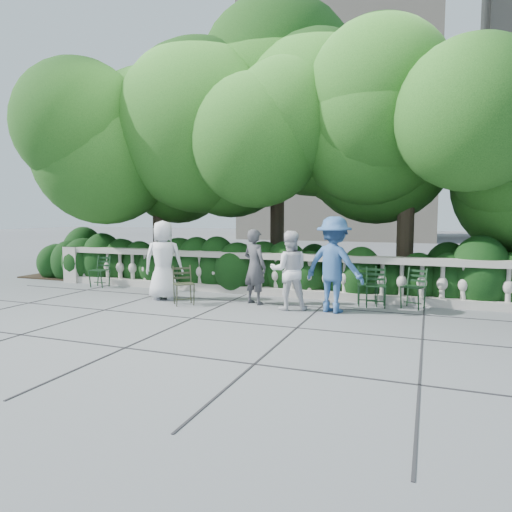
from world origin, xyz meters
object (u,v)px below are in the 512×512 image
(person_businessman, at_px, (164,260))
(chair_c, at_px, (166,291))
(chair_f, at_px, (410,310))
(chair_a, at_px, (97,288))
(person_woman_grey, at_px, (255,267))
(chair_weathered, at_px, (185,306))
(chair_d, at_px, (376,308))
(person_casual_man, at_px, (289,270))
(chair_e, at_px, (368,307))
(person_older_blue, at_px, (334,265))

(person_businessman, bearing_deg, chair_c, -79.14)
(chair_c, xyz_separation_m, chair_f, (5.75, -0.10, 0.00))
(chair_a, relative_size, chair_c, 1.00)
(person_woman_grey, bearing_deg, chair_weathered, 53.78)
(chair_a, relative_size, person_businessman, 0.47)
(chair_c, xyz_separation_m, chair_d, (5.09, -0.22, 0.00))
(chair_a, bearing_deg, person_casual_man, -10.83)
(person_casual_man, bearing_deg, person_woman_grey, -38.24)
(chair_e, xyz_separation_m, person_woman_grey, (-2.31, -0.52, 0.80))
(chair_c, height_order, chair_e, same)
(chair_d, height_order, chair_e, same)
(person_woman_grey, distance_m, person_older_blue, 1.76)
(chair_a, height_order, chair_d, same)
(person_casual_man, xyz_separation_m, person_older_blue, (0.89, 0.08, 0.14))
(chair_a, distance_m, chair_d, 7.09)
(chair_weathered, bearing_deg, chair_c, 92.94)
(chair_f, distance_m, person_businessman, 5.38)
(person_woman_grey, relative_size, person_casual_man, 1.01)
(chair_c, height_order, person_businessman, person_businessman)
(chair_d, xyz_separation_m, chair_f, (0.66, 0.12, 0.00))
(person_businessman, relative_size, person_casual_man, 1.12)
(chair_d, height_order, person_casual_man, person_casual_man)
(person_casual_man, relative_size, person_older_blue, 0.85)
(chair_c, xyz_separation_m, person_older_blue, (4.35, -0.86, 0.94))
(chair_d, distance_m, person_woman_grey, 2.65)
(chair_weathered, relative_size, person_older_blue, 0.45)
(chair_a, distance_m, chair_weathered, 3.55)
(person_woman_grey, height_order, person_casual_man, person_woman_grey)
(chair_d, bearing_deg, person_casual_man, -164.99)
(chair_f, bearing_deg, person_woman_grey, -149.99)
(chair_e, distance_m, person_woman_grey, 2.50)
(chair_a, height_order, person_older_blue, person_older_blue)
(chair_e, distance_m, person_casual_man, 1.85)
(chair_c, relative_size, chair_f, 1.00)
(chair_a, bearing_deg, chair_d, -3.22)
(chair_d, bearing_deg, chair_c, 168.79)
(chair_weathered, bearing_deg, person_businessman, 108.12)
(chair_a, distance_m, person_casual_man, 5.57)
(chair_e, height_order, chair_weathered, same)
(chair_e, relative_size, person_woman_grey, 0.52)
(person_businessman, bearing_deg, chair_d, 169.82)
(person_businessman, bearing_deg, person_woman_grey, 168.04)
(chair_d, xyz_separation_m, person_businessman, (-4.58, -0.68, 0.89))
(chair_a, xyz_separation_m, chair_e, (6.92, 0.03, 0.00))
(person_businessman, bearing_deg, chair_f, 170.03)
(chair_e, bearing_deg, chair_d, -38.16)
(chair_e, xyz_separation_m, person_casual_man, (-1.46, -0.80, 0.80))
(person_businessman, distance_m, person_woman_grey, 2.12)
(chair_d, height_order, person_older_blue, person_older_blue)
(chair_c, bearing_deg, person_older_blue, -23.95)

